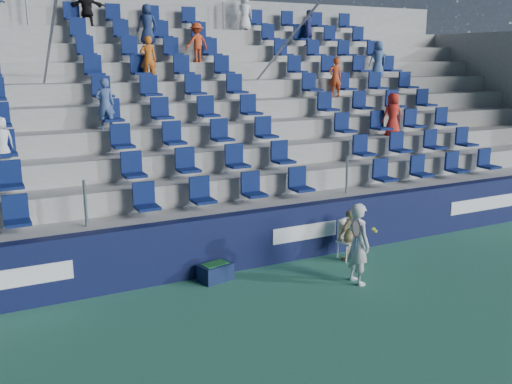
# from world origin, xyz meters

# --- Properties ---
(ground) EXTENTS (70.00, 70.00, 0.00)m
(ground) POSITION_xyz_m (0.00, 0.00, 0.00)
(ground) COLOR #317458
(ground) RESTS_ON ground
(sponsor_wall) EXTENTS (24.00, 0.32, 1.20)m
(sponsor_wall) POSITION_xyz_m (0.00, 3.15, 0.60)
(sponsor_wall) COLOR #10163C
(sponsor_wall) RESTS_ON ground
(grandstand) EXTENTS (24.00, 8.17, 6.63)m
(grandstand) POSITION_xyz_m (-0.01, 8.24, 2.14)
(grandstand) COLOR #A6A6A1
(grandstand) RESTS_ON ground
(tennis_player) EXTENTS (0.69, 0.64, 1.62)m
(tennis_player) POSITION_xyz_m (1.70, 1.38, 0.81)
(tennis_player) COLOR silver
(tennis_player) RESTS_ON ground
(line_judge_chair) EXTENTS (0.48, 0.49, 0.90)m
(line_judge_chair) POSITION_xyz_m (2.34, 2.64, 0.51)
(line_judge_chair) COLOR white
(line_judge_chair) RESTS_ON ground
(line_judge) EXTENTS (0.71, 0.40, 1.14)m
(line_judge) POSITION_xyz_m (2.34, 2.50, 0.57)
(line_judge) COLOR tan
(line_judge) RESTS_ON ground
(ball_bin) EXTENTS (0.71, 0.54, 0.36)m
(ball_bin) POSITION_xyz_m (-0.73, 2.75, 0.19)
(ball_bin) COLOR #101B3D
(ball_bin) RESTS_ON ground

